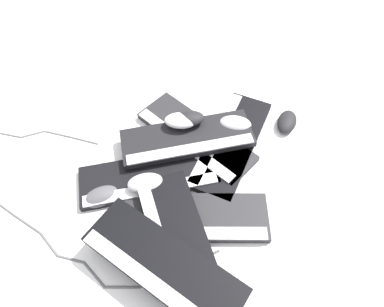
{
  "coord_description": "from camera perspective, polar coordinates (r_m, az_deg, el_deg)",
  "views": [
    {
      "loc": [
        0.66,
        -0.11,
        0.96
      ],
      "look_at": [
        0.04,
        0.02,
        0.04
      ],
      "focal_mm": 32.0,
      "sensor_mm": 36.0,
      "label": 1
    }
  ],
  "objects": [
    {
      "name": "mouse_0",
      "position": [
        1.27,
        15.53,
        5.12
      ],
      "size": [
        0.13,
        0.12,
        0.04
      ],
      "primitive_type": "ellipsoid",
      "rotation": [
        0.0,
        0.0,
        2.56
      ],
      "color": "black",
      "rests_on": "ground"
    },
    {
      "name": "cable_1",
      "position": [
        1.07,
        -19.25,
        -14.31
      ],
      "size": [
        0.36,
        0.8,
        0.01
      ],
      "color": "#59595B",
      "rests_on": "ground"
    },
    {
      "name": "keyboard_0",
      "position": [
        1.04,
        0.37,
        -10.72
      ],
      "size": [
        0.23,
        0.46,
        0.03
      ],
      "color": "#232326",
      "rests_on": "ground"
    },
    {
      "name": "mouse_2",
      "position": [
        1.15,
        -1.99,
        5.5
      ],
      "size": [
        0.09,
        0.12,
        0.04
      ],
      "primitive_type": "ellipsoid",
      "rotation": [
        0.0,
        0.0,
        4.51
      ],
      "color": "silver",
      "rests_on": "keyboard_4"
    },
    {
      "name": "keyboard_5",
      "position": [
        0.97,
        -2.09,
        -14.84
      ],
      "size": [
        0.45,
        0.2,
        0.03
      ],
      "color": "black",
      "rests_on": "keyboard_0"
    },
    {
      "name": "mouse_4",
      "position": [
        1.19,
        7.23,
        4.98
      ],
      "size": [
        0.1,
        0.13,
        0.04
      ],
      "primitive_type": "ellipsoid",
      "rotation": [
        0.0,
        0.0,
        4.36
      ],
      "color": "#B7B7BC",
      "rests_on": "keyboard_1"
    },
    {
      "name": "keyboard_1",
      "position": [
        1.18,
        6.55,
        1.76
      ],
      "size": [
        0.45,
        0.38,
        0.03
      ],
      "color": "black",
      "rests_on": "ground"
    },
    {
      "name": "mouse_5",
      "position": [
        1.06,
        -7.78,
        -4.84
      ],
      "size": [
        0.07,
        0.11,
        0.04
      ],
      "primitive_type": "ellipsoid",
      "rotation": [
        0.0,
        0.0,
        1.58
      ],
      "color": "#B7B7BC",
      "rests_on": "keyboard_3"
    },
    {
      "name": "keyboard_6",
      "position": [
        0.93,
        -4.87,
        -18.05
      ],
      "size": [
        0.42,
        0.41,
        0.03
      ],
      "color": "black",
      "rests_on": "keyboard_5"
    },
    {
      "name": "keyboard_4",
      "position": [
        1.15,
        -0.76,
        2.45
      ],
      "size": [
        0.16,
        0.44,
        0.03
      ],
      "color": "black",
      "rests_on": "keyboard_2"
    },
    {
      "name": "mouse_1",
      "position": [
        1.1,
        -14.95,
        -6.93
      ],
      "size": [
        0.09,
        0.12,
        0.04
      ],
      "primitive_type": "ellipsoid",
      "rotation": [
        0.0,
        0.0,
        1.82
      ],
      "color": "#4C4C51",
      "rests_on": "ground"
    },
    {
      "name": "ground_plane",
      "position": [
        1.17,
        -1.1,
        0.15
      ],
      "size": [
        3.2,
        3.2,
        0.0
      ],
      "primitive_type": "plane",
      "color": "white"
    },
    {
      "name": "mouse_3",
      "position": [
        1.16,
        -0.66,
        5.84
      ],
      "size": [
        0.07,
        0.11,
        0.04
      ],
      "primitive_type": "ellipsoid",
      "rotation": [
        0.0,
        0.0,
        1.5
      ],
      "color": "black",
      "rests_on": "keyboard_4"
    },
    {
      "name": "keyboard_2",
      "position": [
        1.19,
        0.52,
        2.79
      ],
      "size": [
        0.44,
        0.38,
        0.03
      ],
      "color": "#232326",
      "rests_on": "ground"
    },
    {
      "name": "keyboard_3",
      "position": [
        1.11,
        -7.13,
        -3.94
      ],
      "size": [
        0.16,
        0.44,
        0.03
      ],
      "color": "black",
      "rests_on": "ground"
    }
  ]
}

